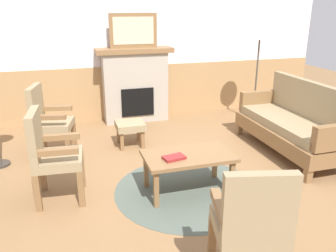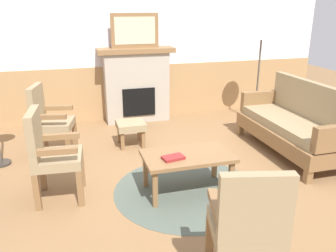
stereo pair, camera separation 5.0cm
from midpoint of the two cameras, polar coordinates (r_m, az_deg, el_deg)
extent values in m
plane|color=olive|center=(4.17, 1.05, -8.68)|extent=(14.00, 14.00, 0.00)
cube|color=white|center=(6.24, -6.36, 13.57)|extent=(7.20, 0.12, 2.70)
cube|color=#A87F51|center=(6.32, -5.96, 5.60)|extent=(7.20, 0.02, 0.95)
cube|color=#A39989|center=(6.12, -5.67, 6.36)|extent=(1.10, 0.36, 1.20)
cube|color=black|center=(5.99, -5.24, 3.92)|extent=(0.56, 0.02, 0.48)
cube|color=brown|center=(6.01, -5.87, 12.32)|extent=(1.30, 0.44, 0.08)
cube|color=brown|center=(5.98, -5.98, 15.36)|extent=(0.80, 0.03, 0.56)
cube|color=beige|center=(5.96, -5.94, 15.35)|extent=(0.68, 0.01, 0.44)
cube|color=brown|center=(5.65, 11.42, -0.50)|extent=(0.08, 0.08, 0.16)
cube|color=brown|center=(4.37, 21.72, -7.62)|extent=(0.08, 0.08, 0.16)
cube|color=brown|center=(5.95, 16.54, 0.07)|extent=(0.08, 0.08, 0.16)
cube|color=brown|center=(5.08, 18.93, -1.31)|extent=(0.70, 1.80, 0.20)
cube|color=#937F5B|center=(5.03, 19.13, 0.40)|extent=(0.60, 1.70, 0.12)
cube|color=#937F5B|center=(5.13, 22.25, 3.98)|extent=(0.10, 1.70, 0.50)
cube|color=brown|center=(5.68, 14.36, 4.11)|extent=(0.60, 0.10, 0.30)
cube|color=brown|center=(4.38, 25.62, -1.69)|extent=(0.60, 0.10, 0.30)
cube|color=brown|center=(3.55, -2.38, -10.38)|extent=(0.05, 0.05, 0.40)
cube|color=brown|center=(3.81, 10.07, -8.44)|extent=(0.05, 0.05, 0.40)
cube|color=brown|center=(3.93, -4.00, -7.33)|extent=(0.05, 0.05, 0.40)
cube|color=brown|center=(4.17, 7.39, -5.80)|extent=(0.05, 0.05, 0.40)
cube|color=brown|center=(3.75, 2.98, -4.94)|extent=(0.96, 0.56, 0.04)
cylinder|color=#4C564C|center=(3.93, 2.88, -10.49)|extent=(1.63, 1.63, 0.01)
cube|color=maroon|center=(3.62, 0.59, -5.23)|extent=(0.25, 0.18, 0.03)
cube|color=brown|center=(4.95, -7.88, -2.58)|extent=(0.05, 0.05, 0.26)
cube|color=brown|center=(5.00, -4.48, -2.23)|extent=(0.05, 0.05, 0.26)
cube|color=brown|center=(5.22, -8.41, -1.40)|extent=(0.05, 0.05, 0.26)
cube|color=brown|center=(5.27, -5.19, -1.08)|extent=(0.05, 0.05, 0.26)
cube|color=#937F5B|center=(5.05, -6.57, 0.10)|extent=(0.40, 0.40, 0.10)
cube|color=brown|center=(4.05, -14.35, -7.08)|extent=(0.06, 0.06, 0.40)
cube|color=brown|center=(3.67, -14.52, -9.94)|extent=(0.06, 0.06, 0.40)
cube|color=brown|center=(4.09, -20.27, -7.41)|extent=(0.06, 0.06, 0.40)
cube|color=brown|center=(3.72, -21.08, -10.26)|extent=(0.06, 0.06, 0.40)
cube|color=#937F5B|center=(3.77, -17.94, -5.25)|extent=(0.52, 0.52, 0.10)
cube|color=#937F5B|center=(3.69, -21.47, -1.32)|extent=(0.12, 0.48, 0.48)
cube|color=brown|center=(3.90, -17.93, -1.74)|extent=(0.44, 0.11, 0.06)
cube|color=brown|center=(3.52, -18.50, -4.08)|extent=(0.44, 0.11, 0.06)
cube|color=brown|center=(5.09, -15.51, -1.63)|extent=(0.07, 0.07, 0.40)
cube|color=brown|center=(4.71, -16.41, -3.44)|extent=(0.07, 0.07, 0.40)
cube|color=brown|center=(5.19, -20.06, -1.72)|extent=(0.07, 0.07, 0.40)
cube|color=brown|center=(4.82, -21.31, -3.50)|extent=(0.07, 0.07, 0.40)
cube|color=#937F5B|center=(4.86, -18.63, 0.20)|extent=(0.57, 0.57, 0.10)
cube|color=#937F5B|center=(4.84, -21.29, 3.38)|extent=(0.18, 0.49, 0.48)
cube|color=brown|center=(5.01, -18.30, 2.80)|extent=(0.44, 0.16, 0.06)
cube|color=brown|center=(4.62, -19.43, 1.36)|extent=(0.44, 0.16, 0.06)
cube|color=brown|center=(2.91, 6.76, -17.93)|extent=(0.07, 0.07, 0.40)
cube|color=brown|center=(3.00, 15.05, -17.21)|extent=(0.07, 0.07, 0.40)
cube|color=#937F5B|center=(2.64, 12.43, -15.94)|extent=(0.58, 0.58, 0.10)
cube|color=#937F5B|center=(2.32, 14.23, -12.86)|extent=(0.49, 0.19, 0.48)
cube|color=brown|center=(2.50, 8.06, -13.12)|extent=(0.17, 0.44, 0.06)
cube|color=brown|center=(2.61, 17.15, -12.43)|extent=(0.17, 0.44, 0.06)
cylinder|color=#332D28|center=(6.40, 13.58, 1.06)|extent=(0.24, 0.24, 0.03)
cylinder|color=#4C473D|center=(6.23, 14.09, 7.33)|extent=(0.03, 0.03, 1.40)
cone|color=silver|center=(6.12, 14.73, 14.90)|extent=(0.36, 0.36, 0.25)
cylinder|color=#332D28|center=(5.00, -26.14, -5.65)|extent=(0.24, 0.24, 0.03)
camera|label=1|loc=(0.03, -90.34, -0.12)|focal=37.00mm
camera|label=2|loc=(0.03, 89.66, 0.12)|focal=37.00mm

